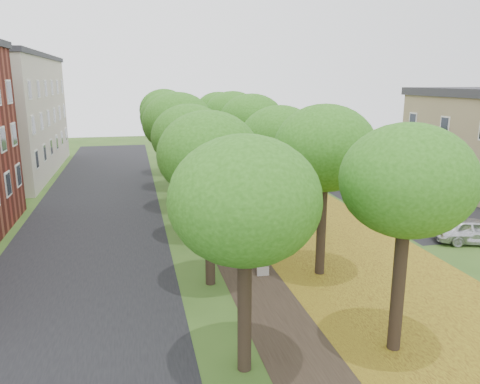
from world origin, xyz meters
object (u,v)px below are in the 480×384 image
bench (257,258)px  car_red (406,206)px  car_white (345,177)px  car_grey (392,193)px  car_silver (475,231)px

bench → car_red: 12.30m
car_white → bench: bearing=159.6°
car_grey → car_white: (-0.88, 5.42, 0.01)m
bench → car_red: (10.91, 5.67, 0.24)m
bench → car_silver: (11.71, 0.68, 0.21)m
car_silver → car_red: car_red is taller
bench → car_silver: bearing=-84.8°
car_grey → car_white: 5.49m
car_silver → car_grey: 8.13m
car_silver → car_white: (-0.80, 13.55, 0.08)m
bench → car_white: 17.94m
car_silver → car_white: car_white is taller
car_grey → bench: bearing=111.5°
car_white → car_red: bearing=-163.0°
bench → car_grey: (11.79, 8.82, 0.27)m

